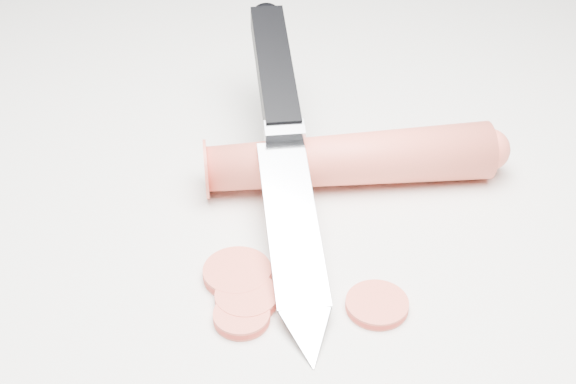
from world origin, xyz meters
The scene contains 7 objects.
ground centered at (0.00, 0.00, 0.00)m, with size 2.40×2.40×0.00m, color silver.
carrot centered at (-0.03, 0.06, 0.02)m, with size 0.04×0.04×0.19m, color #E9513E.
carrot_slice_0 centered at (0.04, -0.04, 0.00)m, with size 0.04×0.04×0.01m, color #DF4E3A.
carrot_slice_1 centered at (-0.04, -0.06, 0.00)m, with size 0.04×0.04×0.01m, color #DF4E3A.
carrot_slice_2 centered at (-0.03, -0.07, 0.00)m, with size 0.04×0.04×0.01m, color #DF4E3A.
carrot_slice_4 centered at (-0.02, -0.09, 0.00)m, with size 0.03×0.03×0.01m, color #DF4E3A.
kitchen_knife centered at (-0.05, 0.02, 0.04)m, with size 0.20×0.26×0.08m, color silver, non-canonical shape.
Camera 1 is at (0.16, -0.35, 0.33)m, focal length 50.00 mm.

